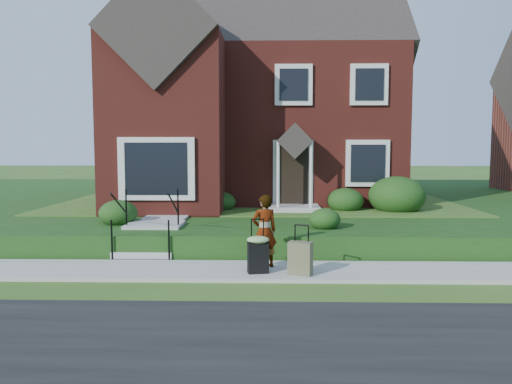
{
  "coord_description": "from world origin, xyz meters",
  "views": [
    {
      "loc": [
        0.39,
        -10.22,
        2.62
      ],
      "look_at": [
        0.09,
        2.0,
        1.52
      ],
      "focal_mm": 35.0,
      "sensor_mm": 36.0,
      "label": 1
    }
  ],
  "objects_px": {
    "front_steps": "(151,234)",
    "suitcase_black": "(258,252)",
    "suitcase_olive": "(300,258)",
    "woman": "(264,231)"
  },
  "relations": [
    {
      "from": "suitcase_black",
      "to": "suitcase_olive",
      "type": "distance_m",
      "value": 0.86
    },
    {
      "from": "suitcase_black",
      "to": "suitcase_olive",
      "type": "xyz_separation_m",
      "value": [
        0.85,
        -0.12,
        -0.09
      ]
    },
    {
      "from": "woman",
      "to": "suitcase_olive",
      "type": "height_order",
      "value": "woman"
    },
    {
      "from": "front_steps",
      "to": "suitcase_olive",
      "type": "bearing_deg",
      "value": -32.85
    },
    {
      "from": "woman",
      "to": "suitcase_black",
      "type": "relative_size",
      "value": 1.4
    },
    {
      "from": "front_steps",
      "to": "woman",
      "type": "xyz_separation_m",
      "value": [
        2.81,
        -1.65,
        0.38
      ]
    },
    {
      "from": "front_steps",
      "to": "suitcase_black",
      "type": "distance_m",
      "value": 3.45
    },
    {
      "from": "suitcase_black",
      "to": "suitcase_olive",
      "type": "relative_size",
      "value": 1.1
    },
    {
      "from": "front_steps",
      "to": "suitcase_olive",
      "type": "relative_size",
      "value": 2.01
    },
    {
      "from": "suitcase_olive",
      "to": "front_steps",
      "type": "bearing_deg",
      "value": 167.8
    }
  ]
}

